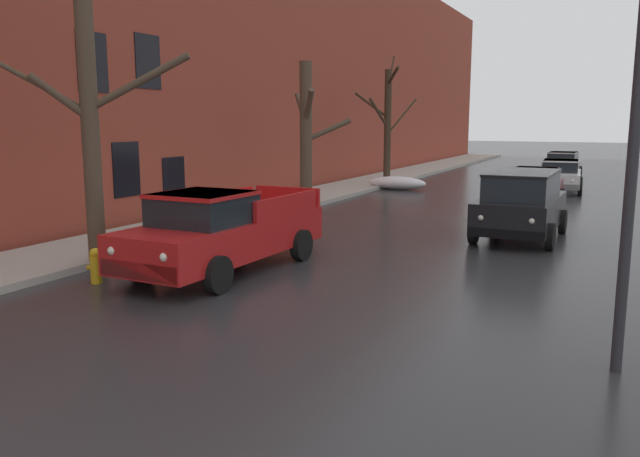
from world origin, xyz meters
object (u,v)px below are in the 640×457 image
at_px(suv_black_parked_kerbside_close, 521,202).
at_px(sedan_white_parked_far_down_block, 560,175).
at_px(sedan_silver_queued_behind_truck, 562,164).
at_px(pickup_truck_red_approaching_near_lane, 222,231).
at_px(sedan_maroon_parked_kerbside_mid, 533,187).
at_px(street_lamp_post, 638,95).
at_px(bare_tree_second_along_sidewalk, 89,100).
at_px(bare_tree_far_down_block, 387,123).
at_px(bare_tree_mid_block, 307,134).
at_px(fire_hydrant, 96,266).

distance_m(suv_black_parked_kerbside_close, sedan_white_parked_far_down_block, 12.80).
distance_m(sedan_white_parked_far_down_block, sedan_silver_queued_behind_truck, 7.68).
bearing_deg(suv_black_parked_kerbside_close, pickup_truck_red_approaching_near_lane, -127.10).
xyz_separation_m(sedan_maroon_parked_kerbside_mid, sedan_white_parked_far_down_block, (0.40, 5.92, -0.00)).
bearing_deg(street_lamp_post, sedan_white_parked_far_down_block, 96.99).
relative_size(bare_tree_second_along_sidewalk, suv_black_parked_kerbside_close, 1.69).
height_order(suv_black_parked_kerbside_close, street_lamp_post, street_lamp_post).
bearing_deg(bare_tree_far_down_block, bare_tree_second_along_sidewalk, -89.87).
xyz_separation_m(bare_tree_mid_block, fire_hydrant, (0.93, -11.14, -2.35)).
relative_size(bare_tree_mid_block, sedan_silver_queued_behind_truck, 1.27).
xyz_separation_m(bare_tree_far_down_block, sedan_maroon_parked_kerbside_mid, (7.24, -4.13, -2.28)).
relative_size(bare_tree_second_along_sidewalk, bare_tree_far_down_block, 1.19).
distance_m(bare_tree_mid_block, sedan_silver_queued_behind_truck, 19.38).
relative_size(bare_tree_far_down_block, pickup_truck_red_approaching_near_lane, 1.15).
bearing_deg(bare_tree_mid_block, fire_hydrant, -85.25).
xyz_separation_m(bare_tree_second_along_sidewalk, bare_tree_mid_block, (0.01, 10.11, -0.90)).
bearing_deg(sedan_maroon_parked_kerbside_mid, sedan_silver_queued_behind_truck, 90.75).
xyz_separation_m(bare_tree_far_down_block, sedan_silver_queued_behind_truck, (7.06, 9.45, -2.28)).
distance_m(pickup_truck_red_approaching_near_lane, street_lamp_post, 8.43).
height_order(bare_tree_second_along_sidewalk, street_lamp_post, bare_tree_second_along_sidewalk).
bearing_deg(pickup_truck_red_approaching_near_lane, fire_hydrant, -131.80).
relative_size(pickup_truck_red_approaching_near_lane, sedan_silver_queued_behind_truck, 1.33).
xyz_separation_m(pickup_truck_red_approaching_near_lane, sedan_silver_queued_behind_truck, (4.38, 27.20, -0.13)).
bearing_deg(sedan_silver_queued_behind_truck, suv_black_parked_kerbside_close, -87.95).
bearing_deg(sedan_maroon_parked_kerbside_mid, bare_tree_second_along_sidewalk, -116.39).
height_order(sedan_maroon_parked_kerbside_mid, fire_hydrant, sedan_maroon_parked_kerbside_mid).
xyz_separation_m(pickup_truck_red_approaching_near_lane, fire_hydrant, (-1.70, -1.90, -0.53)).
xyz_separation_m(bare_tree_far_down_block, suv_black_parked_kerbside_close, (7.79, -11.00, -2.05)).
distance_m(bare_tree_far_down_block, pickup_truck_red_approaching_near_lane, 18.09).
xyz_separation_m(bare_tree_far_down_block, sedan_white_parked_far_down_block, (7.64, 1.79, -2.28)).
distance_m(sedan_white_parked_far_down_block, street_lamp_post, 22.29).
bearing_deg(bare_tree_far_down_block, fire_hydrant, -87.14).
distance_m(bare_tree_far_down_block, sedan_silver_queued_behind_truck, 12.01).
bearing_deg(bare_tree_second_along_sidewalk, sedan_silver_queued_behind_truck, 75.96).
bearing_deg(fire_hydrant, pickup_truck_red_approaching_near_lane, 48.20).
bearing_deg(sedan_white_parked_far_down_block, sedan_silver_queued_behind_truck, 94.31).
distance_m(suv_black_parked_kerbside_close, sedan_maroon_parked_kerbside_mid, 6.90).
relative_size(bare_tree_mid_block, sedan_white_parked_far_down_block, 1.19).
relative_size(sedan_maroon_parked_kerbside_mid, sedan_silver_queued_behind_truck, 1.07).
bearing_deg(street_lamp_post, bare_tree_far_down_block, 117.13).
bearing_deg(bare_tree_second_along_sidewalk, bare_tree_mid_block, 89.92).
height_order(pickup_truck_red_approaching_near_lane, sedan_silver_queued_behind_truck, pickup_truck_red_approaching_near_lane).
bearing_deg(fire_hydrant, bare_tree_mid_block, 94.75).
bearing_deg(fire_hydrant, bare_tree_second_along_sidewalk, 132.49).
xyz_separation_m(bare_tree_mid_block, sedan_silver_queued_behind_truck, (7.01, 17.97, -1.95)).
bearing_deg(bare_tree_mid_block, pickup_truck_red_approaching_near_lane, -74.11).
distance_m(pickup_truck_red_approaching_near_lane, fire_hydrant, 2.61).
bearing_deg(bare_tree_second_along_sidewalk, fire_hydrant, -47.51).
bearing_deg(sedan_silver_queued_behind_truck, bare_tree_second_along_sidewalk, -104.04).
bearing_deg(bare_tree_far_down_block, sedan_maroon_parked_kerbside_mid, -29.68).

